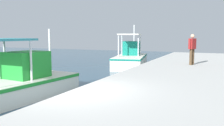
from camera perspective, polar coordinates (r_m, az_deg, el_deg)
The scene contains 3 objects.
fishing_boat_third at distance 10.27m, azimuth -21.19°, elevation -4.41°, with size 5.59×2.71×2.72m.
fishing_boat_fourth at distance 19.25m, azimuth 4.29°, elevation 1.10°, with size 5.68×3.09×3.27m.
fisherman_standing at distance 14.55m, azimuth 17.82°, elevation 3.32°, with size 0.59×0.39×1.70m.
Camera 1 is at (-6.39, -4.10, 2.47)m, focal length 40.08 mm.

